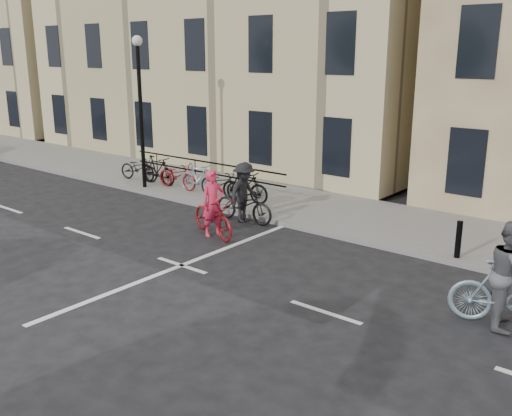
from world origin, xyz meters
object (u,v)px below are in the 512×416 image
Objects in this scene: cyclist_grey at (510,285)px; cyclist_dark at (244,199)px; lamp_post at (140,93)px; cyclist_pink at (213,213)px.

cyclist_grey is 1.06× the size of cyclist_dark.
lamp_post is 13.92m from cyclist_grey.
cyclist_pink is at bearing -175.93° from cyclist_dark.
cyclist_grey is (13.38, -2.78, -2.67)m from lamp_post.
cyclist_pink is 1.00× the size of cyclist_grey.
lamp_post reaches higher than cyclist_pink.
lamp_post is 6.05m from cyclist_dark.
cyclist_dark is (-8.06, 2.07, -0.11)m from cyclist_grey.
lamp_post reaches higher than cyclist_grey.
cyclist_pink is at bearing -22.01° from lamp_post.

